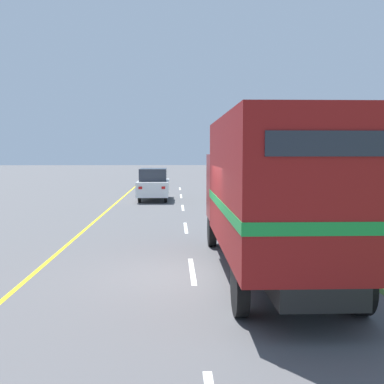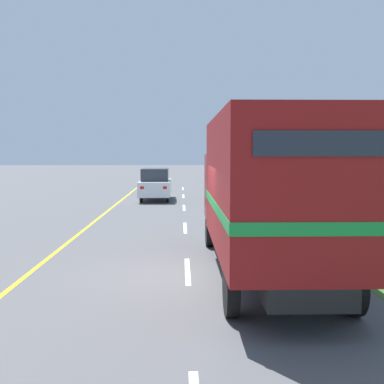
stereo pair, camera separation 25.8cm
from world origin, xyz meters
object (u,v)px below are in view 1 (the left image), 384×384
object	(u,v)px
roadside_tree_mid	(351,135)
delineator_post	(327,232)
horse_trailer_truck	(273,190)
lead_car_white	(154,184)
highway_sign	(361,182)

from	to	relation	value
roadside_tree_mid	delineator_post	size ratio (longest dim) A/B	6.08
horse_trailer_truck	roadside_tree_mid	xyz separation A→B (m)	(8.82, 19.20, 1.91)
roadside_tree_mid	delineator_post	world-z (taller)	roadside_tree_mid
lead_car_white	highway_sign	bearing A→B (deg)	-48.85
horse_trailer_truck	roadside_tree_mid	world-z (taller)	roadside_tree_mid
horse_trailer_truck	lead_car_white	size ratio (longest dim) A/B	1.87
horse_trailer_truck	highway_sign	bearing A→B (deg)	57.43
lead_car_white	delineator_post	bearing A→B (deg)	-68.90
lead_car_white	highway_sign	xyz separation A→B (m)	(8.60, -9.84, 0.70)
horse_trailer_truck	highway_sign	world-z (taller)	horse_trailer_truck
lead_car_white	roadside_tree_mid	world-z (taller)	roadside_tree_mid
highway_sign	delineator_post	xyz separation A→B (m)	(-2.90, -4.93, -1.15)
delineator_post	lead_car_white	bearing A→B (deg)	111.10
highway_sign	roadside_tree_mid	xyz separation A→B (m)	(3.64, 11.09, 2.23)
highway_sign	roadside_tree_mid	size ratio (longest dim) A/B	0.46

